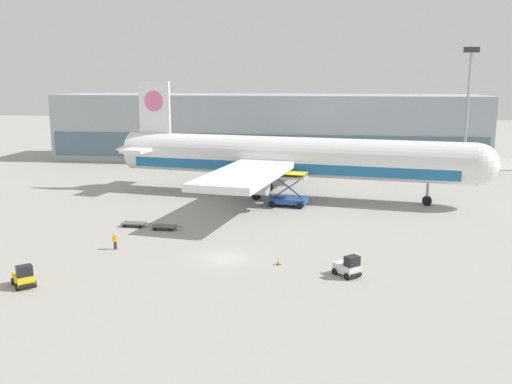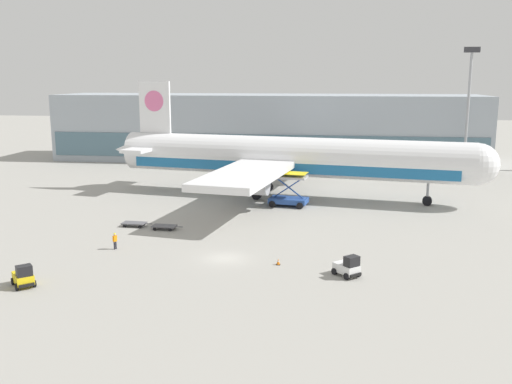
{
  "view_description": "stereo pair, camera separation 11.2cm",
  "coord_description": "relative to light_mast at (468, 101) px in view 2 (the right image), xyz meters",
  "views": [
    {
      "loc": [
        10.4,
        -52.95,
        17.51
      ],
      "look_at": [
        1.17,
        13.72,
        4.0
      ],
      "focal_mm": 40.0,
      "sensor_mm": 36.0,
      "label": 1
    },
    {
      "loc": [
        10.52,
        -52.94,
        17.51
      ],
      "look_at": [
        1.17,
        13.72,
        4.0
      ],
      "focal_mm": 40.0,
      "sensor_mm": 36.0,
      "label": 2
    }
  ],
  "objects": [
    {
      "name": "baggage_dolly_second",
      "position": [
        -43.71,
        -47.74,
        -12.95
      ],
      "size": [
        3.74,
        1.64,
        0.48
      ],
      "rotation": [
        0.0,
        0.0,
        -0.05
      ],
      "color": "#56565B",
      "rests_on": "ground_plane"
    },
    {
      "name": "terminal_building",
      "position": [
        -38.82,
        12.08,
        -6.35
      ],
      "size": [
        90.0,
        18.2,
        14.0
      ],
      "color": "#9EA8B2",
      "rests_on": "ground_plane"
    },
    {
      "name": "ground_crew_near",
      "position": [
        -46.45,
        -56.07,
        -12.31
      ],
      "size": [
        0.37,
        0.51,
        1.75
      ],
      "rotation": [
        0.0,
        0.0,
        4.19
      ],
      "color": "black",
      "rests_on": "ground_plane"
    },
    {
      "name": "scissor_lift_loader",
      "position": [
        -30.29,
        -33.11,
        -11.5
      ],
      "size": [
        5.61,
        4.08,
        4.68
      ],
      "rotation": [
        0.0,
        0.0,
        -0.16
      ],
      "color": "#284C99",
      "rests_on": "ground_plane"
    },
    {
      "name": "baggage_tug_foreground",
      "position": [
        -22.64,
        -61.03,
        -12.46
      ],
      "size": [
        2.69,
        2.77,
        2.0
      ],
      "rotation": [
        0.0,
        0.0,
        -0.85
      ],
      "color": "silver",
      "rests_on": "ground_plane"
    },
    {
      "name": "light_mast",
      "position": [
        0.0,
        0.0,
        0.0
      ],
      "size": [
        2.8,
        0.5,
        23.01
      ],
      "color": "#9EA0A5",
      "rests_on": "ground_plane"
    },
    {
      "name": "ground_plane",
      "position": [
        -34.55,
        -57.5,
        -13.34
      ],
      "size": [
        400.0,
        400.0,
        0.0
      ],
      "primitive_type": "plane",
      "color": "#9E9B93"
    },
    {
      "name": "airplane_main",
      "position": [
        -31.43,
        -26.88,
        -7.5
      ],
      "size": [
        57.77,
        48.66,
        17.0
      ],
      "rotation": [
        0.0,
        0.0,
        -0.16
      ],
      "color": "white",
      "rests_on": "ground_plane"
    },
    {
      "name": "traffic_cone_near",
      "position": [
        -29.14,
        -58.72,
        -13.04
      ],
      "size": [
        0.4,
        0.4,
        0.62
      ],
      "color": "black",
      "rests_on": "ground_plane"
    },
    {
      "name": "baggage_dolly_lead",
      "position": [
        -47.7,
        -46.89,
        -12.95
      ],
      "size": [
        3.74,
        1.64,
        0.48
      ],
      "rotation": [
        0.0,
        0.0,
        -0.05
      ],
      "color": "#56565B",
      "rests_on": "ground_plane"
    },
    {
      "name": "baggage_tug_mid",
      "position": [
        -50.09,
        -67.47,
        -12.46
      ],
      "size": [
        2.69,
        2.77,
        2.0
      ],
      "rotation": [
        0.0,
        0.0,
        -0.84
      ],
      "color": "yellow",
      "rests_on": "ground_plane"
    }
  ]
}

